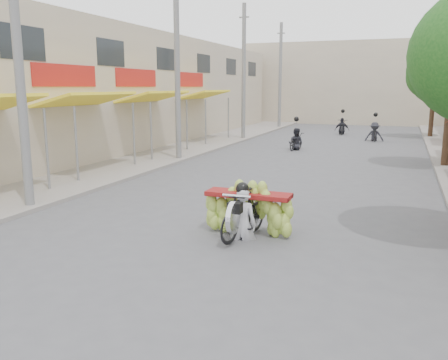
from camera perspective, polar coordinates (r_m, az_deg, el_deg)
The scene contains 13 objects.
ground at distance 8.24m, azimuth -8.27°, elevation -11.75°, with size 120.00×120.00×0.00m, color #525256.
sidewalk_left at distance 24.34m, azimuth -5.74°, elevation 3.70°, with size 4.00×60.00×0.12m, color gray.
shophouse_row_left at distance 25.91m, azimuth -17.00°, elevation 10.25°, with size 9.77×40.00×6.00m.
far_building at distance 44.77m, azimuth 16.15°, elevation 11.11°, with size 20.00×6.00×7.00m, color #B9AB92.
utility_pole_near at distance 13.29m, azimuth -23.56°, elevation 13.86°, with size 0.60×0.24×8.00m.
utility_pole_mid at distance 20.75m, azimuth -5.65°, elevation 13.40°, with size 0.60×0.24×8.00m.
utility_pole_far at distance 29.10m, azimuth 2.39°, elevation 12.78°, with size 0.60×0.24×8.00m.
utility_pole_back at distance 37.75m, azimuth 6.77°, elevation 12.34°, with size 0.60×0.24×8.00m.
street_tree_far at distance 32.67m, azimuth 24.04°, elevation 11.24°, with size 3.40×3.40×5.25m.
banana_motorbike at distance 10.20m, azimuth 2.57°, elevation -3.05°, with size 2.20×1.92×2.06m.
bg_motorbike_a at distance 24.63m, azimuth 8.65°, elevation 5.35°, with size 0.85×1.58×1.95m.
bg_motorbike_b at distance 29.68m, azimuth 17.69°, elevation 6.13°, with size 1.11×1.62×1.95m.
bg_motorbike_c at distance 33.40m, azimuth 14.04°, elevation 6.68°, with size 1.01×1.76×1.95m.
Camera 1 is at (3.73, -6.62, 3.19)m, focal length 38.00 mm.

